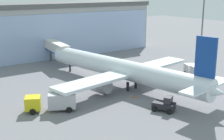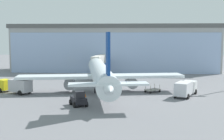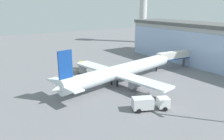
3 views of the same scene
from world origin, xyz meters
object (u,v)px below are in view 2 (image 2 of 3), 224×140
at_px(catering_truck, 15,85).
at_px(baggage_cart, 153,90).
at_px(airplane, 101,74).
at_px(pushback_tug, 79,99).
at_px(safety_cone_nose, 85,95).
at_px(jet_bridge, 101,60).
at_px(fuel_truck, 185,88).
at_px(safety_cone_wingtip, 27,87).

distance_m(catering_truck, baggage_cart, 25.49).
height_order(airplane, pushback_tug, airplane).
distance_m(baggage_cart, safety_cone_nose, 12.97).
relative_size(baggage_cart, pushback_tug, 0.87).
xyz_separation_m(jet_bridge, fuel_truck, (17.77, -27.11, -2.64)).
relative_size(jet_bridge, baggage_cart, 3.92).
bearing_deg(safety_cone_nose, baggage_cart, 23.12).
relative_size(jet_bridge, pushback_tug, 3.40).
bearing_deg(pushback_tug, catering_truck, 28.23).
bearing_deg(pushback_tug, safety_cone_nose, -25.81).
xyz_separation_m(catering_truck, safety_cone_wingtip, (0.13, 5.74, -1.19)).
relative_size(fuel_truck, pushback_tug, 2.05).
xyz_separation_m(catering_truck, fuel_truck, (30.85, -0.80, 0.00)).
xyz_separation_m(airplane, safety_cone_wingtip, (-15.36, 2.46, -3.05)).
distance_m(safety_cone_nose, safety_cone_wingtip, 15.63).
height_order(catering_truck, safety_cone_nose, catering_truck).
distance_m(catering_truck, safety_cone_wingtip, 5.86).
relative_size(airplane, safety_cone_nose, 72.82).
relative_size(airplane, baggage_cart, 12.55).
bearing_deg(safety_cone_nose, catering_truck, 169.40).
relative_size(fuel_truck, safety_cone_wingtip, 13.73).
relative_size(pushback_tug, safety_cone_wingtip, 6.69).
distance_m(fuel_truck, baggage_cart, 6.54).
bearing_deg(catering_truck, airplane, -141.30).
bearing_deg(airplane, safety_cone_wingtip, 71.19).
bearing_deg(pushback_tug, jet_bridge, -25.87).
distance_m(airplane, catering_truck, 15.94).
relative_size(jet_bridge, catering_truck, 1.67).
bearing_deg(safety_cone_wingtip, safety_cone_nose, -31.84).
xyz_separation_m(safety_cone_nose, safety_cone_wingtip, (-13.27, 8.24, 0.00)).
relative_size(catering_truck, safety_cone_nose, 13.65).
bearing_deg(airplane, baggage_cart, -103.72).
relative_size(safety_cone_nose, safety_cone_wingtip, 1.00).
xyz_separation_m(airplane, catering_truck, (-15.49, -3.27, -1.86)).
xyz_separation_m(pushback_tug, safety_cone_wingtip, (-13.37, 15.27, -0.70)).
relative_size(fuel_truck, safety_cone_nose, 13.73).
bearing_deg(airplane, fuel_truck, -114.57).
bearing_deg(fuel_truck, catering_truck, 113.19).
xyz_separation_m(airplane, pushback_tug, (-1.99, -12.81, -2.35)).
height_order(catering_truck, fuel_truck, same).
bearing_deg(jet_bridge, safety_cone_nose, -172.84).
bearing_deg(fuel_truck, baggage_cart, 83.12).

